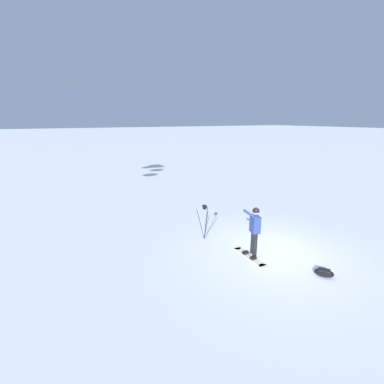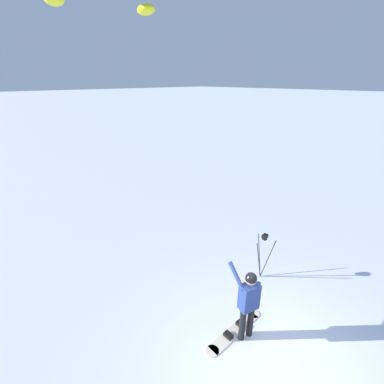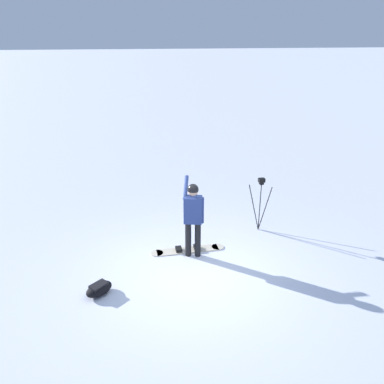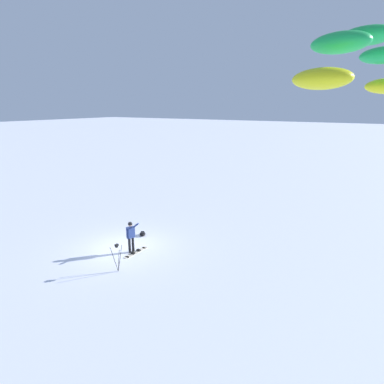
# 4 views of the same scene
# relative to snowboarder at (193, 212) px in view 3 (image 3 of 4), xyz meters

# --- Properties ---
(ground_plane) EXTENTS (300.00, 300.00, 0.00)m
(ground_plane) POSITION_rel_snowboarder_xyz_m (-0.71, 0.16, -1.10)
(ground_plane) COLOR white
(snowboarder) EXTENTS (0.76, 0.46, 1.81)m
(snowboarder) POSITION_rel_snowboarder_xyz_m (0.00, 0.00, 0.00)
(snowboarder) COLOR black
(snowboarder) RESTS_ON ground_plane
(snowboard) EXTENTS (0.32, 1.77, 0.10)m
(snowboard) POSITION_rel_snowboarder_xyz_m (0.23, 0.08, -1.08)
(snowboard) COLOR beige
(snowboard) RESTS_ON ground_plane
(gear_bag_large) EXTENTS (0.63, 0.67, 0.23)m
(gear_bag_large) POSITION_rel_snowboarder_xyz_m (-1.01, 2.13, -0.98)
(gear_bag_large) COLOR black
(gear_bag_large) RESTS_ON ground_plane
(camera_tripod) EXTENTS (0.57, 0.52, 1.44)m
(camera_tripod) POSITION_rel_snowboarder_xyz_m (0.89, -1.97, -0.08)
(camera_tripod) COLOR #262628
(camera_tripod) RESTS_ON ground_plane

